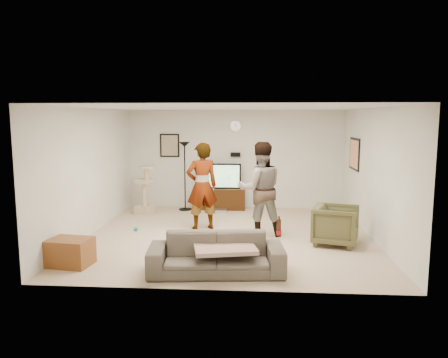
# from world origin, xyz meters

# --- Properties ---
(floor) EXTENTS (5.50, 5.50, 0.02)m
(floor) POSITION_xyz_m (0.00, 0.00, -0.01)
(floor) COLOR #CAB08B
(floor) RESTS_ON ground
(ceiling) EXTENTS (5.50, 5.50, 0.02)m
(ceiling) POSITION_xyz_m (0.00, 0.00, 2.51)
(ceiling) COLOR silver
(ceiling) RESTS_ON wall_back
(wall_back) EXTENTS (5.50, 0.04, 2.50)m
(wall_back) POSITION_xyz_m (0.00, 2.75, 1.25)
(wall_back) COLOR beige
(wall_back) RESTS_ON floor
(wall_front) EXTENTS (5.50, 0.04, 2.50)m
(wall_front) POSITION_xyz_m (0.00, -2.75, 1.25)
(wall_front) COLOR beige
(wall_front) RESTS_ON floor
(wall_left) EXTENTS (0.04, 5.50, 2.50)m
(wall_left) POSITION_xyz_m (-2.75, 0.00, 1.25)
(wall_left) COLOR beige
(wall_left) RESTS_ON floor
(wall_right) EXTENTS (0.04, 5.50, 2.50)m
(wall_right) POSITION_xyz_m (2.75, 0.00, 1.25)
(wall_right) COLOR beige
(wall_right) RESTS_ON floor
(wall_clock) EXTENTS (0.26, 0.04, 0.26)m
(wall_clock) POSITION_xyz_m (0.00, 2.72, 2.10)
(wall_clock) COLOR silver
(wall_clock) RESTS_ON wall_back
(wall_speaker) EXTENTS (0.25, 0.10, 0.10)m
(wall_speaker) POSITION_xyz_m (0.00, 2.69, 1.38)
(wall_speaker) COLOR black
(wall_speaker) RESTS_ON wall_back
(picture_back) EXTENTS (0.42, 0.03, 0.52)m
(picture_back) POSITION_xyz_m (-1.70, 2.73, 1.60)
(picture_back) COLOR gray
(picture_back) RESTS_ON wall_back
(picture_right) EXTENTS (0.03, 0.78, 0.62)m
(picture_right) POSITION_xyz_m (2.73, 1.60, 1.50)
(picture_right) COLOR tan
(picture_right) RESTS_ON wall_right
(tv_stand) EXTENTS (1.28, 0.45, 0.53)m
(tv_stand) POSITION_xyz_m (-0.38, 2.50, 0.27)
(tv_stand) COLOR black
(tv_stand) RESTS_ON floor
(console_box) EXTENTS (0.40, 0.30, 0.07)m
(console_box) POSITION_xyz_m (-0.39, 2.11, 0.04)
(console_box) COLOR silver
(console_box) RESTS_ON floor
(tv) EXTENTS (1.06, 0.08, 0.63)m
(tv) POSITION_xyz_m (-0.38, 2.50, 0.85)
(tv) COLOR black
(tv) RESTS_ON tv_stand
(tv_screen) EXTENTS (0.98, 0.01, 0.56)m
(tv_screen) POSITION_xyz_m (-0.38, 2.46, 0.85)
(tv_screen) COLOR #A7F946
(tv_screen) RESTS_ON tv
(floor_lamp) EXTENTS (0.32, 0.32, 1.70)m
(floor_lamp) POSITION_xyz_m (-1.25, 2.33, 0.85)
(floor_lamp) COLOR black
(floor_lamp) RESTS_ON floor
(cat_tree) EXTENTS (0.46, 0.46, 1.17)m
(cat_tree) POSITION_xyz_m (-2.17, 1.83, 0.59)
(cat_tree) COLOR tan
(cat_tree) RESTS_ON floor
(person_left) EXTENTS (0.77, 0.65, 1.81)m
(person_left) POSITION_xyz_m (-0.60, 0.49, 0.91)
(person_left) COLOR #9C9FA8
(person_left) RESTS_ON floor
(person_right) EXTENTS (1.01, 0.86, 1.85)m
(person_right) POSITION_xyz_m (0.60, 0.07, 0.93)
(person_right) COLOR #23508C
(person_right) RESTS_ON floor
(sofa) EXTENTS (2.07, 0.97, 0.59)m
(sofa) POSITION_xyz_m (-0.08, -2.10, 0.29)
(sofa) COLOR #4F483E
(sofa) RESTS_ON floor
(throw_blanket) EXTENTS (1.03, 0.87, 0.06)m
(throw_blanket) POSITION_xyz_m (0.05, -2.10, 0.40)
(throw_blanket) COLOR tan
(throw_blanket) RESTS_ON sofa
(beer_bottle) EXTENTS (0.06, 0.06, 0.25)m
(beer_bottle) POSITION_xyz_m (0.85, -2.10, 0.71)
(beer_bottle) COLOR #3B170A
(beer_bottle) RESTS_ON sofa
(armchair) EXTENTS (0.98, 0.97, 0.72)m
(armchair) POSITION_xyz_m (1.98, -0.46, 0.36)
(armchair) COLOR #484728
(armchair) RESTS_ON floor
(side_table) EXTENTS (0.70, 0.56, 0.43)m
(side_table) POSITION_xyz_m (-2.40, -1.92, 0.21)
(side_table) COLOR brown
(side_table) RESTS_ON floor
(toy_ball) EXTENTS (0.09, 0.09, 0.09)m
(toy_ball) POSITION_xyz_m (-1.94, 0.20, 0.04)
(toy_ball) COLOR teal
(toy_ball) RESTS_ON floor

